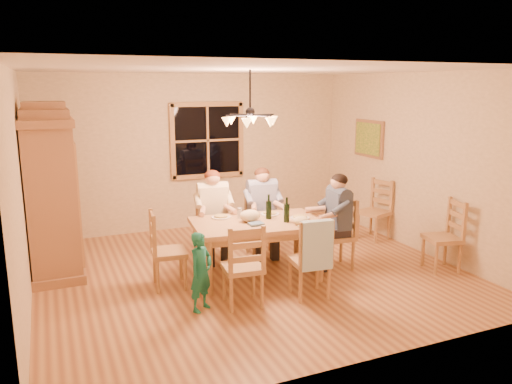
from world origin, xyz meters
name	(u,v)px	position (x,y,z in m)	size (l,w,h in m)	color
floor	(251,272)	(0.00, 0.00, 0.00)	(5.50, 5.50, 0.00)	#975D36
ceiling	(250,69)	(0.00, 0.00, 2.70)	(5.50, 5.00, 0.02)	white
wall_back	(196,152)	(0.00, 2.50, 1.35)	(5.50, 0.02, 2.70)	#C1AE88
wall_left	(20,192)	(-2.75, 0.00, 1.35)	(0.02, 5.00, 2.70)	#C1AE88
wall_right	(417,163)	(2.75, 0.00, 1.35)	(0.02, 5.00, 2.70)	#C1AE88
window	(207,140)	(0.20, 2.47, 1.55)	(1.30, 0.06, 1.30)	black
painting	(369,139)	(2.71, 1.20, 1.60)	(0.06, 0.78, 0.64)	#8C5F3C
chandelier	(250,119)	(0.00, 0.00, 2.08)	(0.77, 0.68, 0.71)	black
armoire	(52,196)	(-2.42, 1.10, 1.06)	(0.66, 1.40, 2.30)	#8C5F3C
dining_table	(257,229)	(0.02, -0.17, 0.66)	(1.76, 1.19, 0.76)	#A6724A
chair_far_left	(214,240)	(-0.31, 0.65, 0.30)	(0.48, 0.46, 0.99)	#B4834F
chair_far_right	(262,236)	(0.43, 0.57, 0.30)	(0.48, 0.46, 0.99)	#B4834F
chair_near_left	(243,280)	(-0.47, -0.91, 0.30)	(0.48, 0.46, 0.99)	#B4834F
chair_near_right	(309,272)	(0.35, -1.00, 0.30)	(0.48, 0.46, 0.99)	#B4834F
chair_end_left	(170,264)	(-1.13, -0.05, 0.30)	(0.46, 0.48, 0.99)	#B4834F
chair_end_right	(336,247)	(1.17, -0.30, 0.30)	(0.46, 0.48, 0.99)	#B4834F
adult_woman	(213,204)	(-0.31, 0.65, 0.84)	(0.42, 0.46, 0.87)	beige
adult_plaid_man	(262,201)	(0.43, 0.57, 0.84)	(0.42, 0.46, 0.87)	#304584
adult_slate_man	(337,209)	(1.17, -0.30, 0.84)	(0.46, 0.42, 0.87)	#3A475D
towel	(317,245)	(0.33, -1.19, 0.70)	(0.38, 0.10, 0.58)	#A3CDDC
wine_bottle_a	(269,207)	(0.22, -0.11, 0.93)	(0.08, 0.08, 0.33)	black
wine_bottle_b	(287,210)	(0.37, -0.35, 0.93)	(0.08, 0.08, 0.33)	black
plate_woman	(221,217)	(-0.35, 0.17, 0.77)	(0.26, 0.26, 0.02)	white
plate_plaid	(270,214)	(0.32, 0.07, 0.77)	(0.26, 0.26, 0.02)	white
plate_slate	(300,218)	(0.60, -0.27, 0.77)	(0.26, 0.26, 0.02)	white
wine_glass_a	(240,213)	(-0.13, 0.07, 0.83)	(0.06, 0.06, 0.14)	silver
wine_glass_b	(285,211)	(0.49, -0.05, 0.83)	(0.06, 0.06, 0.14)	silver
cap	(301,221)	(0.47, -0.54, 0.82)	(0.20, 0.20, 0.11)	beige
napkin	(256,224)	(-0.06, -0.33, 0.78)	(0.18, 0.14, 0.03)	slate
cloth_bundle	(250,216)	(-0.06, -0.13, 0.84)	(0.28, 0.22, 0.15)	#C7BB90
child	(201,272)	(-0.96, -0.86, 0.46)	(0.33, 0.22, 0.91)	#1A7764
chair_spare_front	(441,249)	(2.45, -0.95, 0.30)	(0.51, 0.53, 0.99)	#B4834F
chair_spare_back	(374,221)	(2.45, 0.60, 0.30)	(0.53, 0.54, 0.99)	#B4834F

